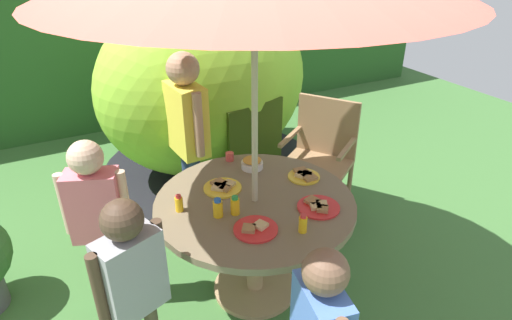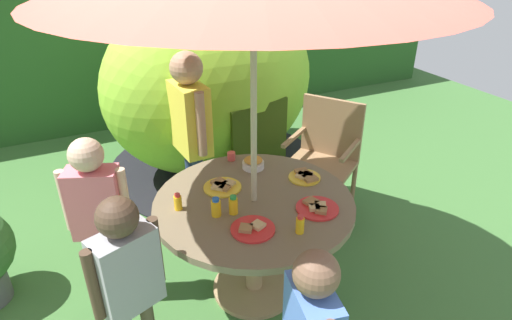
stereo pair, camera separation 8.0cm
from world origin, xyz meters
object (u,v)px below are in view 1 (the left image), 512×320
(snack_bowl, at_px, (252,163))
(juice_bottle_far_right, at_px, (235,206))
(plate_center_front, at_px, (304,175))
(child_in_yellow_shirt, at_px, (187,120))
(plate_back_edge, at_px, (255,229))
(juice_bottle_far_left, at_px, (179,204))
(juice_bottle_mid_left, at_px, (218,208))
(dome_tent, at_px, (207,85))
(juice_bottle_near_right, at_px, (303,224))
(wooden_chair, at_px, (321,149))
(child_in_grey_shirt, at_px, (132,274))
(plate_center_back, at_px, (318,206))
(child_in_pink_shirt, at_px, (96,206))
(plate_near_left, at_px, (222,187))
(cup_near, at_px, (230,156))
(garden_table, at_px, (255,218))

(snack_bowl, relative_size, juice_bottle_far_right, 1.29)
(snack_bowl, distance_m, plate_center_front, 0.38)
(child_in_yellow_shirt, xyz_separation_m, plate_back_edge, (-0.05, -1.24, -0.18))
(juice_bottle_far_left, height_order, juice_bottle_mid_left, juice_bottle_mid_left)
(child_in_yellow_shirt, bearing_deg, plate_back_edge, -7.27)
(dome_tent, distance_m, plate_back_edge, 2.16)
(juice_bottle_near_right, distance_m, juice_bottle_mid_left, 0.50)
(wooden_chair, xyz_separation_m, plate_back_edge, (-1.14, -0.97, 0.20))
(child_in_grey_shirt, height_order, plate_center_back, child_in_grey_shirt)
(child_in_pink_shirt, height_order, plate_back_edge, child_in_pink_shirt)
(child_in_grey_shirt, xyz_separation_m, plate_center_front, (1.25, 0.40, 0.01))
(child_in_pink_shirt, xyz_separation_m, juice_bottle_far_left, (0.44, -0.25, 0.03))
(plate_near_left, height_order, juice_bottle_far_right, juice_bottle_far_right)
(wooden_chair, relative_size, juice_bottle_far_left, 8.97)
(plate_center_front, relative_size, juice_bottle_mid_left, 1.83)
(child_in_grey_shirt, xyz_separation_m, juice_bottle_near_right, (0.91, -0.09, 0.05))
(juice_bottle_near_right, height_order, cup_near, juice_bottle_near_right)
(snack_bowl, xyz_separation_m, juice_bottle_far_left, (-0.62, -0.27, 0.01))
(plate_center_front, bearing_deg, snack_bowl, 132.36)
(juice_bottle_mid_left, bearing_deg, child_in_pink_shirt, 146.72)
(juice_bottle_near_right, height_order, juice_bottle_far_left, juice_bottle_near_right)
(plate_back_edge, distance_m, juice_bottle_far_left, 0.49)
(dome_tent, height_order, child_in_yellow_shirt, dome_tent)
(child_in_grey_shirt, bearing_deg, juice_bottle_near_right, -26.24)
(juice_bottle_mid_left, bearing_deg, snack_bowl, 44.07)
(child_in_pink_shirt, xyz_separation_m, plate_center_back, (1.18, -0.60, -0.01))
(plate_center_front, relative_size, cup_near, 3.58)
(child_in_yellow_shirt, height_order, child_in_pink_shirt, child_in_yellow_shirt)
(child_in_yellow_shirt, bearing_deg, juice_bottle_near_right, 2.26)
(garden_table, relative_size, dome_tent, 0.46)
(garden_table, xyz_separation_m, juice_bottle_far_right, (-0.17, -0.07, 0.19))
(garden_table, height_order, juice_bottle_far_right, juice_bottle_far_right)
(dome_tent, height_order, cup_near, dome_tent)
(plate_center_front, bearing_deg, garden_table, -167.60)
(child_in_pink_shirt, distance_m, plate_center_back, 1.33)
(juice_bottle_mid_left, bearing_deg, plate_back_edge, -58.95)
(plate_near_left, xyz_separation_m, plate_back_edge, (-0.01, -0.48, -0.00))
(plate_back_edge, xyz_separation_m, cup_near, (0.21, 0.82, 0.02))
(juice_bottle_mid_left, bearing_deg, plate_near_left, 61.96)
(wooden_chair, height_order, plate_center_front, wooden_chair)
(juice_bottle_near_right, relative_size, cup_near, 1.88)
(garden_table, bearing_deg, child_in_pink_shirt, 158.20)
(child_in_pink_shirt, distance_m, juice_bottle_near_right, 1.23)
(wooden_chair, xyz_separation_m, snack_bowl, (-0.84, -0.33, 0.23))
(child_in_pink_shirt, relative_size, juice_bottle_far_right, 9.96)
(juice_bottle_mid_left, bearing_deg, juice_bottle_far_right, -12.82)
(wooden_chair, bearing_deg, child_in_grey_shirt, -96.03)
(plate_near_left, bearing_deg, plate_center_front, -12.63)
(child_in_yellow_shirt, xyz_separation_m, snack_bowl, (0.25, -0.60, -0.15))
(dome_tent, distance_m, juice_bottle_far_right, 1.98)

